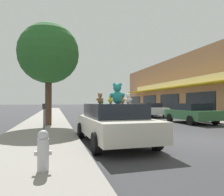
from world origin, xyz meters
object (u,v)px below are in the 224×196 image
Objects in this scene: teddy_bear_giant at (117,94)px; teddy_bear_yellow at (111,100)px; parked_car_far_right at (149,109)px; teddy_bear_brown at (100,99)px; street_tree at (49,54)px; parking_meter at (44,115)px; parked_car_far_center at (191,112)px; teddy_bear_orange at (122,99)px; fire_hydrant at (43,150)px; teddy_bear_blue at (120,100)px; teddy_bear_white at (128,99)px; plush_art_car at (113,122)px; teddy_bear_green at (102,101)px.

teddy_bear_yellow is (-0.07, 0.69, -0.20)m from teddy_bear_giant.
teddy_bear_brown is at bearing -120.92° from parked_car_far_right.
street_tree reaches higher than parking_meter.
teddy_bear_brown is 9.59m from parked_car_far_center.
street_tree is at bearing -144.38° from parked_car_far_right.
parking_meter is at bearing -23.02° from teddy_bear_yellow.
parking_meter is at bearing -159.17° from parked_car_far_center.
teddy_bear_orange is 1.12× the size of teddy_bear_yellow.
parked_car_far_center is at bearing -90.00° from parked_car_far_right.
teddy_bear_brown is at bearing 20.65° from teddy_bear_giant.
parked_car_far_right is (6.97, 12.68, -1.03)m from teddy_bear_giant.
fire_hydrant is 5.17m from parking_meter.
parked_car_far_center is (6.97, 5.78, -1.02)m from teddy_bear_giant.
parked_car_far_right is (6.81, 12.46, -0.79)m from teddy_bear_blue.
teddy_bear_giant is 0.72m from teddy_bear_yellow.
parking_meter is (-9.56, -3.64, 0.19)m from parked_car_far_center.
street_tree is at bearing -57.61° from teddy_bear_yellow.
parked_car_far_right is at bearing -71.13° from teddy_bear_blue.
teddy_bear_yellow is 1.59m from teddy_bear_white.
fire_hydrant is (0.16, -8.88, -3.80)m from street_tree.
plush_art_car is 1.02m from teddy_bear_giant.
parked_car_far_center reaches higher than fire_hydrant.
street_tree is at bearing -17.04° from teddy_bear_blue.
teddy_bear_giant is 3.39× the size of teddy_bear_green.
teddy_bear_yellow is 0.89m from teddy_bear_brown.
teddy_bear_green is at bearing 33.79° from teddy_bear_blue.
teddy_bear_green is 0.04× the size of street_tree.
street_tree is at bearing -101.82° from teddy_bear_green.
fire_hydrant is 0.62× the size of parking_meter.
teddy_bear_white is 0.27× the size of parking_meter.
teddy_bear_blue is 6.85m from street_tree.
plush_art_car is at bearing 90.79° from teddy_bear_yellow.
teddy_bear_green reaches higher than parked_car_far_right.
parking_meter reaches higher than fire_hydrant.
teddy_bear_giant reaches higher than parked_car_far_center.
teddy_bear_brown is (-0.48, -0.02, 0.84)m from plush_art_car.
street_tree is (-9.50, -6.80, 3.59)m from parked_car_far_right.
teddy_bear_white is 0.08× the size of parked_car_far_center.
street_tree is at bearing -37.19° from teddy_bear_white.
parked_car_far_right is at bearing 35.62° from street_tree.
teddy_bear_white is (0.57, -1.28, 0.06)m from teddy_bear_green.
parked_car_far_center is 10.23m from parking_meter.
teddy_bear_blue reaches higher than plush_art_car.
parked_car_far_center is at bearing -176.33° from teddy_bear_green.
parked_car_far_center is at bearing -135.84° from teddy_bear_orange.
teddy_bear_blue reaches higher than parking_meter.
teddy_bear_yellow is 0.96× the size of teddy_bear_white.
plush_art_car is 1.05m from teddy_bear_yellow.
teddy_bear_blue is 0.79× the size of teddy_bear_yellow.
parking_meter is (-2.12, 1.76, -0.57)m from teddy_bear_green.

